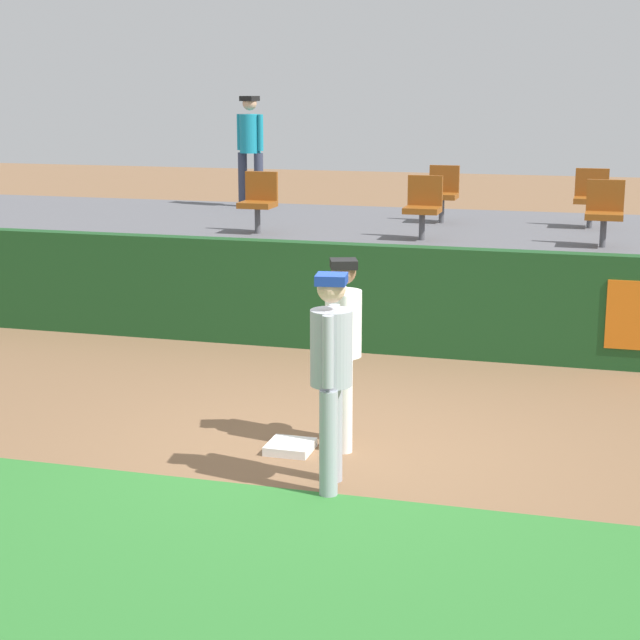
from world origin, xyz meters
TOP-DOWN VIEW (x-y plane):
  - ground_plane at (0.00, 0.00)m, footprint 60.00×60.00m
  - grass_foreground_strip at (0.00, -2.29)m, footprint 18.00×2.80m
  - first_base at (-0.25, -0.02)m, footprint 0.40×0.40m
  - player_fielder_home at (0.18, 0.26)m, footprint 0.42×0.57m
  - player_runner_visitor at (0.33, -0.76)m, footprint 0.38×0.50m
  - field_wall at (0.02, 3.70)m, footprint 18.00×0.26m
  - bleacher_platform at (0.00, 6.27)m, footprint 18.00×4.80m
  - seat_front_center at (0.01, 5.14)m, footprint 0.46×0.44m
  - seat_front_left at (-2.29, 5.14)m, footprint 0.46×0.44m
  - seat_back_center at (-0.02, 6.94)m, footprint 0.45×0.44m
  - seat_back_right at (2.13, 6.94)m, footprint 0.47×0.44m
  - seat_front_right at (2.34, 5.14)m, footprint 0.47×0.44m
  - spectator_hooded at (-3.44, 8.08)m, footprint 0.50×0.43m

SIDE VIEW (x-z plane):
  - ground_plane at x=0.00m, z-range 0.00..0.00m
  - grass_foreground_strip at x=0.00m, z-range 0.00..0.01m
  - first_base at x=-0.25m, z-range 0.00..0.08m
  - bleacher_platform at x=0.00m, z-range 0.00..1.21m
  - field_wall at x=0.02m, z-range 0.00..1.34m
  - player_fielder_home at x=0.18m, z-range 0.13..1.87m
  - player_runner_visitor at x=0.33m, z-range 0.14..1.93m
  - seat_back_center at x=-0.02m, z-range 1.26..2.10m
  - seat_front_left at x=-2.29m, z-range 1.27..2.11m
  - seat_front_center at x=0.01m, z-range 1.27..2.11m
  - seat_front_right at x=2.34m, z-range 1.27..2.11m
  - seat_back_right at x=2.13m, z-range 1.27..2.11m
  - spectator_hooded at x=-3.44m, z-range 1.36..3.19m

